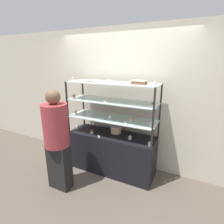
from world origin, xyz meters
name	(u,v)px	position (x,y,z in m)	size (l,w,h in m)	color
ground_plane	(112,170)	(0.00, 0.00, 0.00)	(20.00, 20.00, 0.00)	brown
back_wall	(121,100)	(0.00, 0.40, 1.30)	(8.00, 0.05, 2.60)	beige
display_base	(112,153)	(0.00, 0.00, 0.37)	(1.56, 0.51, 0.74)	black
display_riser_lower	(112,119)	(0.00, 0.00, 1.03)	(1.56, 0.51, 0.31)	black
display_riser_middle	(112,102)	(0.00, 0.00, 1.34)	(1.56, 0.51, 0.31)	black
display_riser_upper	(112,83)	(0.00, 0.00, 1.65)	(1.56, 0.51, 0.31)	black
layer_cake_centerpiece	(116,129)	(0.04, 0.09, 0.81)	(0.19, 0.19, 0.13)	#DBBC84
sheet_cake_frosted	(139,82)	(0.46, 0.00, 1.70)	(0.22, 0.13, 0.06)	brown
cupcake_0	(78,127)	(-0.73, -0.04, 0.77)	(0.05, 0.05, 0.07)	#CCB28C
cupcake_1	(92,132)	(-0.35, -0.12, 0.77)	(0.05, 0.05, 0.07)	white
cupcake_2	(130,137)	(0.36, -0.06, 0.77)	(0.05, 0.05, 0.07)	beige
cupcake_3	(150,144)	(0.72, -0.14, 0.77)	(0.05, 0.05, 0.07)	white
price_tag_0	(99,137)	(-0.14, -0.24, 0.76)	(0.04, 0.00, 0.04)	white
cupcake_4	(75,112)	(-0.74, -0.08, 1.08)	(0.05, 0.05, 0.07)	beige
cupcake_5	(93,114)	(-0.36, -0.06, 1.08)	(0.05, 0.05, 0.07)	#CCB28C
cupcake_6	(110,117)	(-0.01, -0.07, 1.08)	(0.05, 0.05, 0.07)	beige
cupcake_7	(131,120)	(0.37, -0.06, 1.08)	(0.05, 0.05, 0.07)	beige
cupcake_8	(151,124)	(0.71, -0.09, 1.08)	(0.05, 0.05, 0.07)	beige
price_tag_1	(126,124)	(0.35, -0.24, 1.07)	(0.04, 0.00, 0.04)	white
cupcake_9	(74,96)	(-0.71, -0.12, 1.40)	(0.06, 0.06, 0.07)	beige
cupcake_10	(109,100)	(-0.01, -0.09, 1.40)	(0.06, 0.06, 0.07)	white
cupcake_11	(153,105)	(0.72, -0.12, 1.40)	(0.06, 0.06, 0.07)	white
price_tag_2	(105,102)	(-0.01, -0.24, 1.38)	(0.04, 0.00, 0.04)	white
cupcake_12	(73,79)	(-0.74, -0.07, 1.70)	(0.05, 0.05, 0.06)	beige
cupcake_13	(109,81)	(-0.01, -0.09, 1.70)	(0.05, 0.05, 0.06)	beige
cupcake_14	(155,84)	(0.73, -0.10, 1.70)	(0.05, 0.05, 0.06)	beige
price_tag_3	(124,84)	(0.31, -0.24, 1.69)	(0.04, 0.00, 0.04)	white
donut_glazed	(89,80)	(-0.44, -0.03, 1.69)	(0.14, 0.14, 0.03)	#EFB2BC
customer_figure	(57,138)	(-0.56, -0.78, 0.87)	(0.38, 0.38, 1.63)	black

